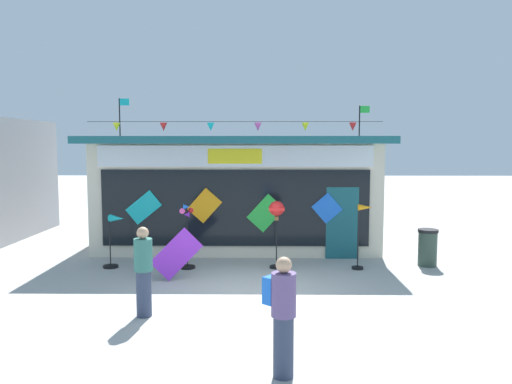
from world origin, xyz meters
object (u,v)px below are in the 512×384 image
object	(u,v)px
wind_spinner_center_right	(362,229)
display_kite_on_ground	(177,254)
wind_spinner_center_left	(277,214)
person_mid_plaza	(282,314)
wind_spinner_left	(187,235)
kite_shop_building	(239,189)
person_near_camera	(143,271)
wind_spinner_far_left	(114,236)
trash_bin	(428,247)

from	to	relation	value
wind_spinner_center_right	display_kite_on_ground	distance (m)	4.69
wind_spinner_center_left	person_mid_plaza	xyz separation A→B (m)	(-0.08, -6.13, -0.50)
wind_spinner_left	kite_shop_building	bearing A→B (deg)	72.41
wind_spinner_center_left	display_kite_on_ground	world-z (taller)	wind_spinner_center_left
wind_spinner_left	person_near_camera	size ratio (longest dim) A/B	0.99
kite_shop_building	wind_spinner_far_left	distance (m)	4.84
person_mid_plaza	wind_spinner_far_left	bearing A→B (deg)	74.80
wind_spinner_center_right	display_kite_on_ground	xyz separation A→B (m)	(-4.55, -1.07, -0.42)
wind_spinner_far_left	wind_spinner_center_left	world-z (taller)	wind_spinner_center_left
wind_spinner_far_left	wind_spinner_left	distance (m)	1.89
wind_spinner_far_left	wind_spinner_left	xyz separation A→B (m)	(1.89, -0.07, 0.04)
person_near_camera	display_kite_on_ground	distance (m)	2.58
kite_shop_building	wind_spinner_center_right	world-z (taller)	kite_shop_building
trash_bin	display_kite_on_ground	world-z (taller)	display_kite_on_ground
wind_spinner_left	trash_bin	world-z (taller)	wind_spinner_left
wind_spinner_far_left	person_near_camera	distance (m)	4.04
person_near_camera	trash_bin	xyz separation A→B (m)	(6.52, 4.00, -0.36)
person_near_camera	display_kite_on_ground	bearing A→B (deg)	-165.51
kite_shop_building	wind_spinner_far_left	xyz separation A→B (m)	(-3.06, -3.64, -0.90)
wind_spinner_left	wind_spinner_center_right	xyz separation A→B (m)	(4.46, 0.00, 0.17)
trash_bin	person_mid_plaza	bearing A→B (deg)	-122.17
wind_spinner_far_left	person_mid_plaza	xyz separation A→B (m)	(4.10, -6.13, 0.07)
wind_spinner_center_left	person_near_camera	xyz separation A→B (m)	(-2.55, -3.71, -0.54)
wind_spinner_left	wind_spinner_center_right	bearing A→B (deg)	0.00
kite_shop_building	display_kite_on_ground	distance (m)	5.06
wind_spinner_far_left	wind_spinner_center_right	bearing A→B (deg)	-0.60
kite_shop_building	wind_spinner_left	xyz separation A→B (m)	(-1.17, -3.70, -0.85)
person_mid_plaza	trash_bin	distance (m)	7.61
wind_spinner_center_left	kite_shop_building	bearing A→B (deg)	107.09
person_near_camera	display_kite_on_ground	world-z (taller)	person_near_camera
kite_shop_building	person_near_camera	world-z (taller)	kite_shop_building
trash_bin	wind_spinner_left	bearing A→B (deg)	-176.61
kite_shop_building	person_mid_plaza	world-z (taller)	kite_shop_building
wind_spinner_center_right	wind_spinner_left	bearing A→B (deg)	-180.00
wind_spinner_left	trash_bin	bearing A→B (deg)	3.39
kite_shop_building	trash_bin	distance (m)	6.20
wind_spinner_left	wind_spinner_center_left	size ratio (longest dim) A/B	0.96
kite_shop_building	wind_spinner_far_left	world-z (taller)	kite_shop_building
wind_spinner_left	person_mid_plaza	xyz separation A→B (m)	(2.21, -6.06, 0.02)
wind_spinner_center_right	person_mid_plaza	size ratio (longest dim) A/B	0.99
person_near_camera	person_mid_plaza	xyz separation A→B (m)	(2.47, -2.43, 0.03)
wind_spinner_far_left	person_near_camera	size ratio (longest dim) A/B	0.82
display_kite_on_ground	wind_spinner_center_right	bearing A→B (deg)	13.28
wind_spinner_center_left	person_mid_plaza	size ratio (longest dim) A/B	1.04
wind_spinner_left	trash_bin	xyz separation A→B (m)	(6.25, 0.37, -0.37)
kite_shop_building	wind_spinner_left	world-z (taller)	kite_shop_building
person_near_camera	display_kite_on_ground	size ratio (longest dim) A/B	1.47
wind_spinner_center_left	wind_spinner_center_right	world-z (taller)	wind_spinner_center_left
wind_spinner_far_left	trash_bin	world-z (taller)	wind_spinner_far_left
wind_spinner_center_left	wind_spinner_left	bearing A→B (deg)	-178.12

